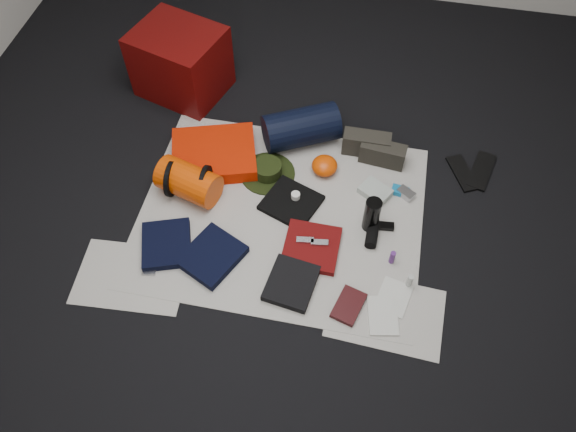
% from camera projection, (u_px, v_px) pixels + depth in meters
% --- Properties ---
extents(floor, '(4.50, 4.50, 0.02)m').
position_uv_depth(floor, '(281.00, 216.00, 3.23)').
color(floor, black).
rests_on(floor, ground).
extents(newspaper_mat, '(1.60, 1.30, 0.01)m').
position_uv_depth(newspaper_mat, '(281.00, 214.00, 3.22)').
color(newspaper_mat, beige).
rests_on(newspaper_mat, floor).
extents(newspaper_sheet_front_left, '(0.61, 0.44, 0.00)m').
position_uv_depth(newspaper_sheet_front_left, '(132.00, 276.00, 2.99)').
color(newspaper_sheet_front_left, beige).
rests_on(newspaper_sheet_front_left, floor).
extents(newspaper_sheet_front_right, '(0.60, 0.43, 0.00)m').
position_uv_depth(newspaper_sheet_front_right, '(386.00, 313.00, 2.87)').
color(newspaper_sheet_front_right, beige).
rests_on(newspaper_sheet_front_right, floor).
extents(red_cabinet, '(0.64, 0.58, 0.44)m').
position_uv_depth(red_cabinet, '(181.00, 62.00, 3.64)').
color(red_cabinet, '#520706').
rests_on(red_cabinet, floor).
extents(sleeping_pad, '(0.60, 0.54, 0.09)m').
position_uv_depth(sleeping_pad, '(214.00, 155.00, 3.41)').
color(sleeping_pad, red).
rests_on(sleeping_pad, newspaper_mat).
extents(stuff_sack, '(0.39, 0.30, 0.21)m').
position_uv_depth(stuff_sack, '(189.00, 182.00, 3.22)').
color(stuff_sack, '#CA3B03').
rests_on(stuff_sack, newspaper_mat).
extents(sack_strap_left, '(0.02, 0.22, 0.22)m').
position_uv_depth(sack_strap_left, '(172.00, 178.00, 3.23)').
color(sack_strap_left, black).
rests_on(sack_strap_left, newspaper_mat).
extents(sack_strap_right, '(0.03, 0.22, 0.22)m').
position_uv_depth(sack_strap_right, '(205.00, 184.00, 3.20)').
color(sack_strap_right, black).
rests_on(sack_strap_right, newspaper_mat).
extents(navy_duffel, '(0.51, 0.42, 0.24)m').
position_uv_depth(navy_duffel, '(301.00, 127.00, 3.44)').
color(navy_duffel, black).
rests_on(navy_duffel, newspaper_mat).
extents(boonie_brim, '(0.38, 0.38, 0.01)m').
position_uv_depth(boonie_brim, '(268.00, 173.00, 3.38)').
color(boonie_brim, black).
rests_on(boonie_brim, newspaper_mat).
extents(boonie_crown, '(0.17, 0.17, 0.07)m').
position_uv_depth(boonie_crown, '(268.00, 169.00, 3.35)').
color(boonie_crown, black).
rests_on(boonie_crown, boonie_brim).
extents(hiking_boot_left, '(0.29, 0.11, 0.14)m').
position_uv_depth(hiking_boot_left, '(366.00, 144.00, 3.43)').
color(hiking_boot_left, '#2A2821').
rests_on(hiking_boot_left, newspaper_mat).
extents(hiking_boot_right, '(0.28, 0.13, 0.14)m').
position_uv_depth(hiking_boot_right, '(383.00, 154.00, 3.39)').
color(hiking_boot_right, '#2A2821').
rests_on(hiking_boot_right, newspaper_mat).
extents(flip_flop_left, '(0.21, 0.29, 0.02)m').
position_uv_depth(flip_flop_left, '(462.00, 173.00, 3.39)').
color(flip_flop_left, black).
rests_on(flip_flop_left, floor).
extents(flip_flop_right, '(0.19, 0.32, 0.02)m').
position_uv_depth(flip_flop_right, '(481.00, 171.00, 3.40)').
color(flip_flop_right, black).
rests_on(flip_flop_right, floor).
extents(trousers_navy_a, '(0.34, 0.37, 0.05)m').
position_uv_depth(trousers_navy_a, '(167.00, 244.00, 3.07)').
color(trousers_navy_a, black).
rests_on(trousers_navy_a, newspaper_mat).
extents(trousers_navy_b, '(0.38, 0.40, 0.05)m').
position_uv_depth(trousers_navy_b, '(212.00, 256.00, 3.03)').
color(trousers_navy_b, black).
rests_on(trousers_navy_b, newspaper_mat).
extents(trousers_charcoal, '(0.28, 0.31, 0.04)m').
position_uv_depth(trousers_charcoal, '(291.00, 283.00, 2.94)').
color(trousers_charcoal, black).
rests_on(trousers_charcoal, newspaper_mat).
extents(black_tshirt, '(0.38, 0.37, 0.03)m').
position_uv_depth(black_tshirt, '(291.00, 203.00, 3.24)').
color(black_tshirt, black).
rests_on(black_tshirt, newspaper_mat).
extents(red_shirt, '(0.30, 0.30, 0.04)m').
position_uv_depth(red_shirt, '(312.00, 247.00, 3.07)').
color(red_shirt, '#570909').
rests_on(red_shirt, newspaper_mat).
extents(orange_stuff_sack, '(0.19, 0.19, 0.10)m').
position_uv_depth(orange_stuff_sack, '(325.00, 166.00, 3.35)').
color(orange_stuff_sack, '#CA3B03').
rests_on(orange_stuff_sack, newspaper_mat).
extents(first_aid_pouch, '(0.21, 0.20, 0.04)m').
position_uv_depth(first_aid_pouch, '(375.00, 191.00, 3.28)').
color(first_aid_pouch, '#9CA49C').
rests_on(first_aid_pouch, newspaper_mat).
extents(water_bottle, '(0.11, 0.11, 0.22)m').
position_uv_depth(water_bottle, '(372.00, 215.00, 3.08)').
color(water_bottle, black).
rests_on(water_bottle, newspaper_mat).
extents(speaker, '(0.07, 0.17, 0.07)m').
position_uv_depth(speaker, '(372.00, 234.00, 3.10)').
color(speaker, black).
rests_on(speaker, newspaper_mat).
extents(compact_camera, '(0.12, 0.11, 0.04)m').
position_uv_depth(compact_camera, '(406.00, 194.00, 3.27)').
color(compact_camera, '#ACACB1').
rests_on(compact_camera, newspaper_mat).
extents(cyan_case, '(0.11, 0.08, 0.03)m').
position_uv_depth(cyan_case, '(400.00, 191.00, 3.29)').
color(cyan_case, '#0F6599').
rests_on(cyan_case, newspaper_mat).
extents(toiletry_purple, '(0.03, 0.03, 0.09)m').
position_uv_depth(toiletry_purple, '(392.00, 257.00, 3.00)').
color(toiletry_purple, '#4F216C').
rests_on(toiletry_purple, newspaper_mat).
extents(toiletry_clear, '(0.04, 0.04, 0.09)m').
position_uv_depth(toiletry_clear, '(410.00, 281.00, 2.92)').
color(toiletry_clear, '#A6AAA5').
rests_on(toiletry_clear, newspaper_mat).
extents(paperback_book, '(0.18, 0.22, 0.03)m').
position_uv_depth(paperback_book, '(349.00, 306.00, 2.87)').
color(paperback_book, black).
rests_on(paperback_book, newspaper_mat).
extents(map_booklet, '(0.18, 0.24, 0.01)m').
position_uv_depth(map_booklet, '(383.00, 316.00, 2.85)').
color(map_booklet, beige).
rests_on(map_booklet, newspaper_mat).
extents(map_printout, '(0.20, 0.23, 0.01)m').
position_uv_depth(map_printout, '(394.00, 297.00, 2.91)').
color(map_printout, beige).
rests_on(map_printout, newspaper_mat).
extents(sunglasses, '(0.12, 0.06, 0.03)m').
position_uv_depth(sunglasses, '(384.00, 226.00, 3.15)').
color(sunglasses, black).
rests_on(sunglasses, newspaper_mat).
extents(key_cluster, '(0.08, 0.08, 0.01)m').
position_uv_depth(key_cluster, '(150.00, 269.00, 3.00)').
color(key_cluster, '#ACACB1').
rests_on(key_cluster, newspaper_mat).
extents(tape_roll, '(0.05, 0.05, 0.04)m').
position_uv_depth(tape_roll, '(296.00, 196.00, 3.23)').
color(tape_roll, silver).
rests_on(tape_roll, black_tshirt).
extents(energy_bar_a, '(0.10, 0.05, 0.01)m').
position_uv_depth(energy_bar_a, '(305.00, 240.00, 3.06)').
color(energy_bar_a, '#ACACB1').
rests_on(energy_bar_a, red_shirt).
extents(energy_bar_b, '(0.10, 0.05, 0.01)m').
position_uv_depth(energy_bar_b, '(320.00, 242.00, 3.05)').
color(energy_bar_b, '#ACACB1').
rests_on(energy_bar_b, red_shirt).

